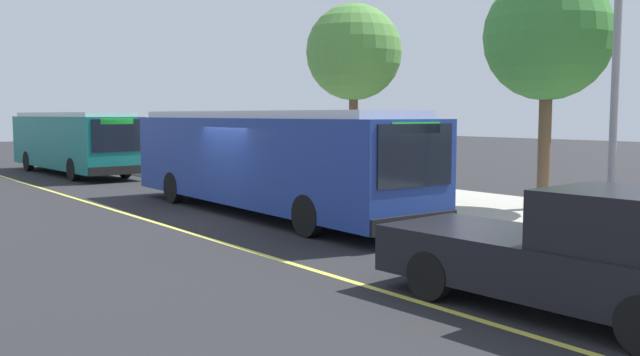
# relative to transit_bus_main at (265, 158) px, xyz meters

# --- Properties ---
(ground_plane) EXTENTS (120.00, 120.00, 0.00)m
(ground_plane) POSITION_rel_transit_bus_main_xyz_m (-0.04, -1.01, -1.62)
(ground_plane) COLOR #232326
(sidewalk_curb) EXTENTS (44.00, 6.40, 0.15)m
(sidewalk_curb) POSITION_rel_transit_bus_main_xyz_m (-0.04, 4.99, -1.54)
(sidewalk_curb) COLOR #A8A399
(sidewalk_curb) RESTS_ON ground_plane
(lane_stripe_center) EXTENTS (36.00, 0.14, 0.01)m
(lane_stripe_center) POSITION_rel_transit_bus_main_xyz_m (-0.04, -3.21, -1.61)
(lane_stripe_center) COLOR #E0D64C
(lane_stripe_center) RESTS_ON ground_plane
(transit_bus_main) EXTENTS (12.45, 2.90, 2.95)m
(transit_bus_main) POSITION_rel_transit_bus_main_xyz_m (0.00, 0.00, 0.00)
(transit_bus_main) COLOR navy
(transit_bus_main) RESTS_ON ground_plane
(transit_bus_second) EXTENTS (10.97, 2.79, 2.95)m
(transit_bus_second) POSITION_rel_transit_bus_main_xyz_m (-16.41, -0.19, -0.00)
(transit_bus_second) COLOR #146B66
(transit_bus_second) RESTS_ON ground_plane
(pickup_truck) EXTENTS (5.50, 2.30, 1.85)m
(pickup_truck) POSITION_rel_transit_bus_main_xyz_m (11.01, -1.98, -0.76)
(pickup_truck) COLOR black
(pickup_truck) RESTS_ON ground_plane
(bus_shelter) EXTENTS (2.90, 1.60, 2.48)m
(bus_shelter) POSITION_rel_transit_bus_main_xyz_m (0.27, 4.81, 0.30)
(bus_shelter) COLOR #333338
(bus_shelter) RESTS_ON sidewalk_curb
(waiting_bench) EXTENTS (1.60, 0.48, 0.95)m
(waiting_bench) POSITION_rel_transit_bus_main_xyz_m (0.53, 4.96, -0.99)
(waiting_bench) COLOR brown
(waiting_bench) RESTS_ON sidewalk_curb
(route_sign_post) EXTENTS (0.44, 0.08, 2.80)m
(route_sign_post) POSITION_rel_transit_bus_main_xyz_m (3.23, 2.42, 0.34)
(route_sign_post) COLOR #333338
(route_sign_post) RESTS_ON sidewalk_curb
(street_tree_near_shelter) EXTENTS (3.61, 3.61, 6.70)m
(street_tree_near_shelter) POSITION_rel_transit_bus_main_xyz_m (4.92, 6.34, 3.40)
(street_tree_near_shelter) COLOR brown
(street_tree_near_shelter) RESTS_ON sidewalk_curb
(street_tree_upstreet) EXTENTS (3.80, 3.80, 7.07)m
(street_tree_upstreet) POSITION_rel_transit_bus_main_xyz_m (-4.32, 7.06, 3.67)
(street_tree_upstreet) COLOR brown
(street_tree_upstreet) RESTS_ON sidewalk_curb
(utility_pole) EXTENTS (0.16, 0.16, 6.40)m
(utility_pole) POSITION_rel_transit_bus_main_xyz_m (8.91, 2.79, 1.73)
(utility_pole) COLOR gray
(utility_pole) RESTS_ON sidewalk_curb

